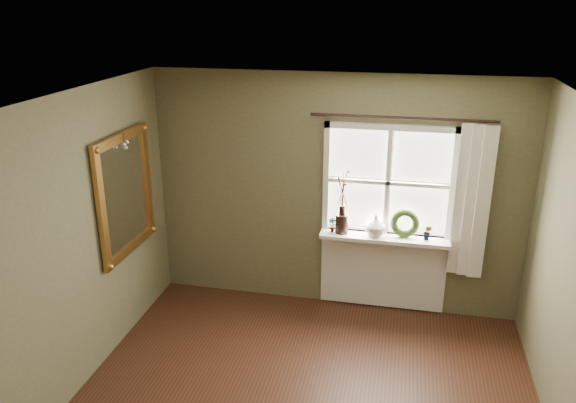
# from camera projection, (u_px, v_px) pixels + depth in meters

# --- Properties ---
(ceiling) EXTENTS (4.50, 4.50, 0.00)m
(ceiling) POSITION_uv_depth(u_px,v_px,m) (294.00, 116.00, 3.53)
(ceiling) COLOR silver
(ceiling) RESTS_ON ground
(wall_back) EXTENTS (4.00, 0.10, 2.60)m
(wall_back) POSITION_uv_depth(u_px,v_px,m) (336.00, 193.00, 6.08)
(wall_back) COLOR brown
(wall_back) RESTS_ON ground
(wall_left) EXTENTS (0.10, 4.50, 2.60)m
(wall_left) POSITION_uv_depth(u_px,v_px,m) (37.00, 270.00, 4.38)
(wall_left) COLOR brown
(wall_left) RESTS_ON ground
(window_frame) EXTENTS (1.36, 0.06, 1.24)m
(window_frame) POSITION_uv_depth(u_px,v_px,m) (388.00, 183.00, 5.85)
(window_frame) COLOR white
(window_frame) RESTS_ON wall_back
(window_sill) EXTENTS (1.36, 0.26, 0.04)m
(window_sill) POSITION_uv_depth(u_px,v_px,m) (384.00, 238.00, 5.95)
(window_sill) COLOR white
(window_sill) RESTS_ON wall_back
(window_apron) EXTENTS (1.36, 0.04, 0.88)m
(window_apron) POSITION_uv_depth(u_px,v_px,m) (382.00, 270.00, 6.20)
(window_apron) COLOR white
(window_apron) RESTS_ON ground
(dark_jug) EXTENTS (0.17, 0.17, 0.21)m
(dark_jug) POSITION_uv_depth(u_px,v_px,m) (342.00, 224.00, 6.00)
(dark_jug) COLOR black
(dark_jug) RESTS_ON window_sill
(cream_vase) EXTENTS (0.27, 0.27, 0.23)m
(cream_vase) POSITION_uv_depth(u_px,v_px,m) (375.00, 225.00, 5.92)
(cream_vase) COLOR beige
(cream_vase) RESTS_ON window_sill
(wreath) EXTENTS (0.31, 0.15, 0.31)m
(wreath) POSITION_uv_depth(u_px,v_px,m) (405.00, 226.00, 5.90)
(wreath) COLOR #31441E
(wreath) RESTS_ON window_sill
(potted_plant_left) EXTENTS (0.09, 0.06, 0.16)m
(potted_plant_left) POSITION_uv_depth(u_px,v_px,m) (332.00, 225.00, 6.02)
(potted_plant_left) COLOR #31441E
(potted_plant_left) RESTS_ON window_sill
(potted_plant_right) EXTENTS (0.11, 0.10, 0.16)m
(potted_plant_right) POSITION_uv_depth(u_px,v_px,m) (428.00, 232.00, 5.83)
(potted_plant_right) COLOR #31441E
(potted_plant_right) RESTS_ON window_sill
(curtain) EXTENTS (0.36, 0.12, 1.59)m
(curtain) POSITION_uv_depth(u_px,v_px,m) (471.00, 202.00, 5.63)
(curtain) COLOR silver
(curtain) RESTS_ON wall_back
(curtain_rod) EXTENTS (1.84, 0.03, 0.03)m
(curtain_rod) POSITION_uv_depth(u_px,v_px,m) (402.00, 118.00, 5.53)
(curtain_rod) COLOR black
(curtain_rod) RESTS_ON wall_back
(gilt_mirror) EXTENTS (0.10, 1.02, 1.22)m
(gilt_mirror) POSITION_uv_depth(u_px,v_px,m) (125.00, 194.00, 5.52)
(gilt_mirror) COLOR white
(gilt_mirror) RESTS_ON wall_left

